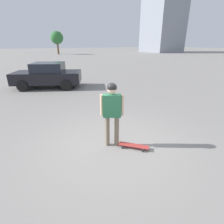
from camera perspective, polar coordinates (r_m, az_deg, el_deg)
ground_plane at (r=4.97m, az=0.00°, el=-10.65°), size 220.00×220.00×0.00m
person at (r=4.48m, az=0.00°, el=1.38°), size 0.55×0.39×1.75m
skateboard at (r=4.82m, az=7.06°, el=-10.89°), size 0.71×0.70×0.09m
car_parked_near at (r=11.93m, az=-20.19°, el=11.25°), size 4.47×3.33×1.54m
tree_distant at (r=49.81m, az=-17.55°, el=22.08°), size 3.13×3.13×5.55m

